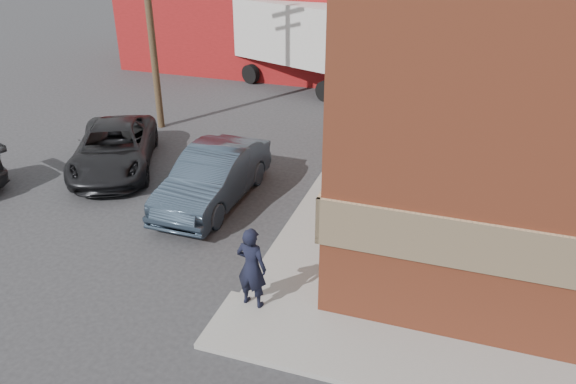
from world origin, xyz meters
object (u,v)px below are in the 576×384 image
Objects in this scene: warehouse at (287,11)px; box_truck at (314,41)px; utility_pole at (148,1)px; man at (252,267)px; suv_a at (114,148)px; sedan at (213,177)px.

warehouse reaches higher than box_truck.
utility_pole reaches higher than man.
suv_a is at bearing -81.15° from utility_pole.
box_truck is (3.61, 10.67, 1.55)m from suv_a.
utility_pole is 4.82× the size of man.
man is at bearing -50.52° from utility_pole.
sedan is 0.59× the size of box_truck.
warehouse is 1.81× the size of utility_pole.
utility_pole is at bearing -43.25° from man.
sedan reaches higher than suv_a.
box_truck is at bearing -70.73° from man.
man is 0.22× the size of box_truck.
warehouse is at bearing 142.89° from box_truck.
sedan is at bearing -46.89° from utility_pole.
man is at bearing -73.19° from warehouse.
warehouse is 1.96× the size of box_truck.
warehouse is 3.35× the size of sedan.
utility_pole is 1.73× the size of suv_a.
utility_pole is (-1.50, -11.00, 1.93)m from warehouse.
sedan is 11.86m from box_truck.
man is 16.38m from box_truck.
sedan is (-2.91, 4.22, -0.25)m from man.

